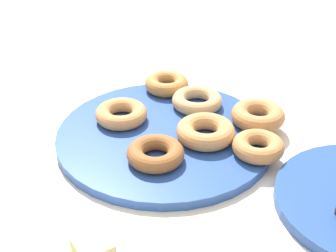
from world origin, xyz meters
The scene contains 9 objects.
ground_plane centered at (0.00, 0.00, 0.00)m, with size 2.40×2.40×0.00m, color beige.
donut_plate centered at (0.00, 0.00, 0.01)m, with size 0.35×0.35×0.02m, color #284C9E.
donut_0 centered at (0.06, -0.05, 0.03)m, with size 0.09×0.09×0.03m, color tan.
donut_1 centered at (-0.03, -0.14, 0.03)m, with size 0.08×0.08×0.03m, color #BC7A3D.
donut_2 centered at (-0.07, -0.07, 0.03)m, with size 0.09×0.09×0.02m, color tan.
donut_3 centered at (0.03, 0.07, 0.03)m, with size 0.09×0.09×0.02m, color #995B2D.
donut_4 centered at (-0.06, 0.03, 0.03)m, with size 0.09×0.09×0.03m, color tan.
donut_5 centered at (-0.13, 0.08, 0.03)m, with size 0.08×0.08×0.03m, color #C6844C.
donut_6 centered at (-0.16, 0.00, 0.03)m, with size 0.09×0.09×0.03m, color #C6844C.
Camera 1 is at (0.12, 0.66, 0.44)m, focal length 52.55 mm.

